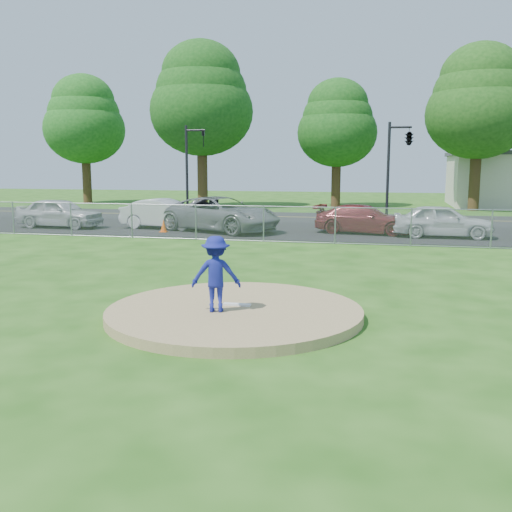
{
  "coord_description": "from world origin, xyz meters",
  "views": [
    {
      "loc": [
        3.1,
        -11.33,
        3.16
      ],
      "look_at": [
        0.0,
        2.0,
        1.0
      ],
      "focal_mm": 40.0,
      "sensor_mm": 36.0,
      "label": 1
    }
  ],
  "objects_px": {
    "tree_center": "(337,123)",
    "pitcher": "(216,274)",
    "tree_far_left": "(84,119)",
    "parked_car_pearl": "(443,221)",
    "tree_left": "(201,98)",
    "traffic_signal_center": "(407,140)",
    "parked_car_gray": "(221,214)",
    "traffic_cone": "(164,226)",
    "parked_car_silver": "(60,213)",
    "parked_car_darkred": "(364,219)",
    "tree_right": "(479,101)",
    "parked_car_white": "(165,214)",
    "traffic_signal_left": "(190,163)"
  },
  "relations": [
    {
      "from": "parked_car_darkred",
      "to": "parked_car_white",
      "type": "bearing_deg",
      "value": 99.22
    },
    {
      "from": "tree_left",
      "to": "traffic_signal_center",
      "type": "xyz_separation_m",
      "value": [
        14.97,
        -9.0,
        -3.63
      ]
    },
    {
      "from": "tree_right",
      "to": "parked_car_pearl",
      "type": "xyz_separation_m",
      "value": [
        -3.52,
        -16.73,
        -6.9
      ]
    },
    {
      "from": "traffic_cone",
      "to": "parked_car_white",
      "type": "distance_m",
      "value": 1.63
    },
    {
      "from": "traffic_signal_center",
      "to": "parked_car_white",
      "type": "xyz_separation_m",
      "value": [
        -11.93,
        -6.18,
        -3.85
      ]
    },
    {
      "from": "parked_car_silver",
      "to": "parked_car_darkred",
      "type": "xyz_separation_m",
      "value": [
        15.48,
        0.91,
        -0.09
      ]
    },
    {
      "from": "tree_far_left",
      "to": "parked_car_pearl",
      "type": "bearing_deg",
      "value": -32.82
    },
    {
      "from": "tree_center",
      "to": "parked_car_darkred",
      "type": "bearing_deg",
      "value": -80.55
    },
    {
      "from": "tree_left",
      "to": "parked_car_darkred",
      "type": "bearing_deg",
      "value": -49.14
    },
    {
      "from": "parked_car_darkred",
      "to": "parked_car_pearl",
      "type": "relative_size",
      "value": 1.07
    },
    {
      "from": "pitcher",
      "to": "tree_right",
      "type": "bearing_deg",
      "value": -118.69
    },
    {
      "from": "tree_right",
      "to": "parked_car_darkred",
      "type": "relative_size",
      "value": 2.5
    },
    {
      "from": "tree_center",
      "to": "traffic_cone",
      "type": "relative_size",
      "value": 15.92
    },
    {
      "from": "tree_left",
      "to": "traffic_cone",
      "type": "distance_m",
      "value": 18.8
    },
    {
      "from": "pitcher",
      "to": "parked_car_pearl",
      "type": "height_order",
      "value": "pitcher"
    },
    {
      "from": "tree_center",
      "to": "traffic_signal_left",
      "type": "bearing_deg",
      "value": -122.9
    },
    {
      "from": "tree_far_left",
      "to": "parked_car_gray",
      "type": "bearing_deg",
      "value": -45.92
    },
    {
      "from": "tree_far_left",
      "to": "parked_car_silver",
      "type": "bearing_deg",
      "value": -64.59
    },
    {
      "from": "tree_right",
      "to": "traffic_signal_center",
      "type": "relative_size",
      "value": 2.08
    },
    {
      "from": "parked_car_pearl",
      "to": "parked_car_silver",
      "type": "bearing_deg",
      "value": 91.04
    },
    {
      "from": "tree_left",
      "to": "tree_right",
      "type": "bearing_deg",
      "value": 2.86
    },
    {
      "from": "parked_car_pearl",
      "to": "parked_car_gray",
      "type": "bearing_deg",
      "value": 90.3
    },
    {
      "from": "tree_far_left",
      "to": "traffic_signal_center",
      "type": "relative_size",
      "value": 1.92
    },
    {
      "from": "tree_right",
      "to": "parked_car_silver",
      "type": "height_order",
      "value": "tree_right"
    },
    {
      "from": "parked_car_gray",
      "to": "parked_car_white",
      "type": "bearing_deg",
      "value": 103.29
    },
    {
      "from": "traffic_signal_center",
      "to": "pitcher",
      "type": "distance_m",
      "value": 23.05
    },
    {
      "from": "tree_far_left",
      "to": "parked_car_white",
      "type": "xyz_separation_m",
      "value": [
        14.04,
        -17.18,
        -6.3
      ]
    },
    {
      "from": "traffic_signal_left",
      "to": "traffic_cone",
      "type": "xyz_separation_m",
      "value": [
        1.31,
        -7.67,
        -3.04
      ]
    },
    {
      "from": "tree_center",
      "to": "parked_car_pearl",
      "type": "bearing_deg",
      "value": -70.9
    },
    {
      "from": "tree_left",
      "to": "parked_car_gray",
      "type": "distance_m",
      "value": 18.42
    },
    {
      "from": "traffic_cone",
      "to": "parked_car_silver",
      "type": "height_order",
      "value": "parked_car_silver"
    },
    {
      "from": "traffic_signal_left",
      "to": "parked_car_darkred",
      "type": "relative_size",
      "value": 1.2
    },
    {
      "from": "tree_left",
      "to": "parked_car_pearl",
      "type": "height_order",
      "value": "tree_left"
    },
    {
      "from": "parked_car_white",
      "to": "parked_car_gray",
      "type": "bearing_deg",
      "value": -92.33
    },
    {
      "from": "parked_car_gray",
      "to": "parked_car_darkred",
      "type": "relative_size",
      "value": 1.3
    },
    {
      "from": "traffic_signal_left",
      "to": "pitcher",
      "type": "xyz_separation_m",
      "value": [
        8.47,
        -22.36,
        -2.38
      ]
    },
    {
      "from": "parked_car_white",
      "to": "parked_car_pearl",
      "type": "bearing_deg",
      "value": -85.04
    },
    {
      "from": "traffic_signal_center",
      "to": "parked_car_silver",
      "type": "bearing_deg",
      "value": -158.31
    },
    {
      "from": "tree_center",
      "to": "tree_right",
      "type": "distance_m",
      "value": 10.27
    },
    {
      "from": "tree_far_left",
      "to": "traffic_cone",
      "type": "xyz_separation_m",
      "value": [
        14.55,
        -18.67,
        -6.74
      ]
    },
    {
      "from": "tree_center",
      "to": "parked_car_white",
      "type": "height_order",
      "value": "tree_center"
    },
    {
      "from": "parked_car_white",
      "to": "traffic_signal_center",
      "type": "bearing_deg",
      "value": -55.33
    },
    {
      "from": "tree_left",
      "to": "parked_car_pearl",
      "type": "bearing_deg",
      "value": -43.66
    },
    {
      "from": "tree_far_left",
      "to": "parked_car_pearl",
      "type": "height_order",
      "value": "tree_far_left"
    },
    {
      "from": "parked_car_gray",
      "to": "parked_car_pearl",
      "type": "bearing_deg",
      "value": -67.2
    },
    {
      "from": "tree_center",
      "to": "parked_car_gray",
      "type": "relative_size",
      "value": 1.62
    },
    {
      "from": "tree_center",
      "to": "pitcher",
      "type": "relative_size",
      "value": 6.3
    },
    {
      "from": "tree_left",
      "to": "traffic_signal_left",
      "type": "height_order",
      "value": "tree_left"
    },
    {
      "from": "tree_right",
      "to": "traffic_signal_center",
      "type": "distance_m",
      "value": 11.6
    },
    {
      "from": "traffic_cone",
      "to": "parked_car_darkred",
      "type": "height_order",
      "value": "parked_car_darkred"
    }
  ]
}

